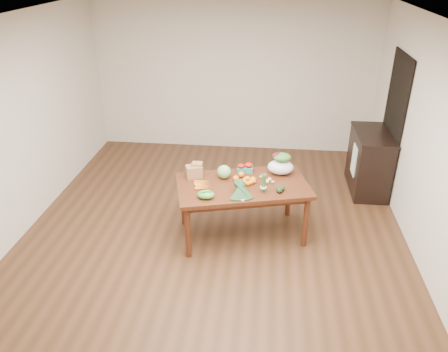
# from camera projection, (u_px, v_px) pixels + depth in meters

# --- Properties ---
(floor) EXTENTS (6.00, 6.00, 0.00)m
(floor) POSITION_uv_depth(u_px,v_px,m) (213.00, 236.00, 5.75)
(floor) COLOR #502F1B
(floor) RESTS_ON ground
(ceiling) EXTENTS (5.00, 6.00, 0.02)m
(ceiling) POSITION_uv_depth(u_px,v_px,m) (210.00, 20.00, 4.52)
(ceiling) COLOR white
(ceiling) RESTS_ON room_walls
(room_walls) EXTENTS (5.02, 6.02, 2.70)m
(room_walls) POSITION_uv_depth(u_px,v_px,m) (212.00, 141.00, 5.14)
(room_walls) COLOR beige
(room_walls) RESTS_ON floor
(dining_table) EXTENTS (1.80, 1.29, 0.75)m
(dining_table) POSITION_uv_depth(u_px,v_px,m) (242.00, 210.00, 5.62)
(dining_table) COLOR #552813
(dining_table) RESTS_ON floor
(doorway_dark) EXTENTS (0.02, 1.00, 2.10)m
(doorway_dark) POSITION_uv_depth(u_px,v_px,m) (392.00, 125.00, 6.45)
(doorway_dark) COLOR black
(doorway_dark) RESTS_ON floor
(cabinet) EXTENTS (0.52, 1.02, 0.94)m
(cabinet) POSITION_uv_depth(u_px,v_px,m) (369.00, 162.00, 6.69)
(cabinet) COLOR black
(cabinet) RESTS_ON floor
(dish_towel) EXTENTS (0.02, 0.28, 0.45)m
(dish_towel) POSITION_uv_depth(u_px,v_px,m) (354.00, 160.00, 6.55)
(dish_towel) COLOR white
(dish_towel) RESTS_ON cabinet
(paper_bag) EXTENTS (0.31, 0.28, 0.19)m
(paper_bag) POSITION_uv_depth(u_px,v_px,m) (194.00, 170.00, 5.58)
(paper_bag) COLOR #A36649
(paper_bag) RESTS_ON dining_table
(cabbage) EXTENTS (0.17, 0.17, 0.17)m
(cabbage) POSITION_uv_depth(u_px,v_px,m) (224.00, 172.00, 5.56)
(cabbage) COLOR #8BB468
(cabbage) RESTS_ON dining_table
(strawberry_basket_a) EXTENTS (0.12, 0.12, 0.09)m
(strawberry_basket_a) POSITION_uv_depth(u_px,v_px,m) (241.00, 169.00, 5.73)
(strawberry_basket_a) COLOR #B01D0B
(strawberry_basket_a) RESTS_ON dining_table
(strawberry_basket_b) EXTENTS (0.14, 0.14, 0.10)m
(strawberry_basket_b) POSITION_uv_depth(u_px,v_px,m) (249.00, 168.00, 5.73)
(strawberry_basket_b) COLOR red
(strawberry_basket_b) RESTS_ON dining_table
(orange_a) EXTENTS (0.08, 0.08, 0.08)m
(orange_a) POSITION_uv_depth(u_px,v_px,m) (236.00, 178.00, 5.50)
(orange_a) COLOR orange
(orange_a) RESTS_ON dining_table
(orange_b) EXTENTS (0.08, 0.08, 0.08)m
(orange_b) POSITION_uv_depth(u_px,v_px,m) (241.00, 175.00, 5.60)
(orange_b) COLOR #FF9A0F
(orange_b) RESTS_ON dining_table
(orange_c) EXTENTS (0.08, 0.08, 0.08)m
(orange_c) POSITION_uv_depth(u_px,v_px,m) (253.00, 180.00, 5.47)
(orange_c) COLOR #FF9F0F
(orange_c) RESTS_ON dining_table
(mandarin_cluster) EXTENTS (0.22, 0.22, 0.10)m
(mandarin_cluster) POSITION_uv_depth(u_px,v_px,m) (248.00, 180.00, 5.45)
(mandarin_cluster) COLOR orange
(mandarin_cluster) RESTS_ON dining_table
(carrots) EXTENTS (0.28, 0.29, 0.03)m
(carrots) POSITION_uv_depth(u_px,v_px,m) (203.00, 185.00, 5.41)
(carrots) COLOR orange
(carrots) RESTS_ON dining_table
(snap_pea_bag) EXTENTS (0.20, 0.15, 0.09)m
(snap_pea_bag) POSITION_uv_depth(u_px,v_px,m) (206.00, 195.00, 5.12)
(snap_pea_bag) COLOR green
(snap_pea_bag) RESTS_ON dining_table
(kale_bunch) EXTENTS (0.41, 0.47, 0.16)m
(kale_bunch) POSITION_uv_depth(u_px,v_px,m) (241.00, 191.00, 5.12)
(kale_bunch) COLOR #16321B
(kale_bunch) RESTS_ON dining_table
(asparagus_bundle) EXTENTS (0.11, 0.13, 0.26)m
(asparagus_bundle) POSITION_uv_depth(u_px,v_px,m) (263.00, 183.00, 5.21)
(asparagus_bundle) COLOR #48823B
(asparagus_bundle) RESTS_ON dining_table
(potato_a) EXTENTS (0.06, 0.05, 0.05)m
(potato_a) POSITION_uv_depth(u_px,v_px,m) (267.00, 181.00, 5.46)
(potato_a) COLOR #DACA7D
(potato_a) RESTS_ON dining_table
(potato_b) EXTENTS (0.05, 0.05, 0.04)m
(potato_b) POSITION_uv_depth(u_px,v_px,m) (267.00, 182.00, 5.45)
(potato_b) COLOR tan
(potato_b) RESTS_ON dining_table
(potato_c) EXTENTS (0.05, 0.05, 0.05)m
(potato_c) POSITION_uv_depth(u_px,v_px,m) (270.00, 179.00, 5.52)
(potato_c) COLOR #DBC37E
(potato_c) RESTS_ON dining_table
(potato_d) EXTENTS (0.05, 0.05, 0.05)m
(potato_d) POSITION_uv_depth(u_px,v_px,m) (262.00, 177.00, 5.57)
(potato_d) COLOR tan
(potato_d) RESTS_ON dining_table
(potato_e) EXTENTS (0.05, 0.04, 0.04)m
(potato_e) POSITION_uv_depth(u_px,v_px,m) (273.00, 182.00, 5.45)
(potato_e) COLOR tan
(potato_e) RESTS_ON dining_table
(avocado_a) EXTENTS (0.10, 0.12, 0.07)m
(avocado_a) POSITION_uv_depth(u_px,v_px,m) (279.00, 190.00, 5.24)
(avocado_a) COLOR black
(avocado_a) RESTS_ON dining_table
(avocado_b) EXTENTS (0.09, 0.11, 0.07)m
(avocado_b) POSITION_uv_depth(u_px,v_px,m) (282.00, 188.00, 5.30)
(avocado_b) COLOR black
(avocado_b) RESTS_ON dining_table
(salad_bag) EXTENTS (0.39, 0.33, 0.26)m
(salad_bag) POSITION_uv_depth(u_px,v_px,m) (281.00, 165.00, 5.65)
(salad_bag) COLOR white
(salad_bag) RESTS_ON dining_table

